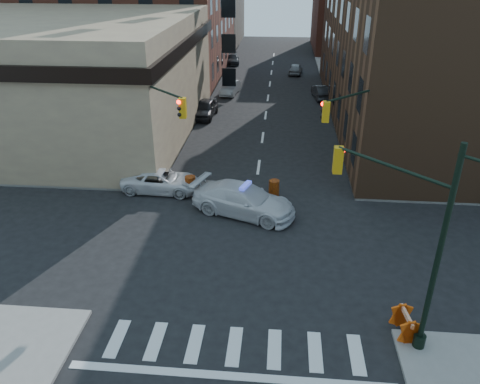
% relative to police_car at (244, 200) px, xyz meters
% --- Properties ---
extents(ground, '(140.00, 140.00, 0.00)m').
position_rel_police_car_xyz_m(ground, '(0.49, -3.37, -0.86)').
color(ground, black).
rests_on(ground, ground).
extents(sidewalk_nw, '(34.00, 54.50, 0.15)m').
position_rel_police_car_xyz_m(sidewalk_nw, '(-22.51, 29.38, -0.78)').
color(sidewalk_nw, gray).
rests_on(sidewalk_nw, ground).
extents(bank_building, '(22.00, 22.00, 9.00)m').
position_rel_police_car_xyz_m(bank_building, '(-16.51, 13.13, 3.64)').
color(bank_building, tan).
rests_on(bank_building, ground).
extents(commercial_row_ne, '(14.00, 34.00, 14.00)m').
position_rel_police_car_xyz_m(commercial_row_ne, '(13.49, 19.13, 6.14)').
color(commercial_row_ne, '#4F321F').
rests_on(commercial_row_ne, ground).
extents(filler_ne, '(16.00, 16.00, 12.00)m').
position_rel_police_car_xyz_m(filler_ne, '(14.49, 54.63, 5.14)').
color(filler_ne, brown).
rests_on(filler_ne, ground).
extents(signal_pole_se, '(5.40, 5.27, 8.00)m').
position_rel_police_car_xyz_m(signal_pole_se, '(6.53, -8.90, 3.75)').
color(signal_pole_se, black).
rests_on(signal_pole_se, sidewalk_se).
extents(signal_pole_nw, '(3.58, 3.67, 8.00)m').
position_rel_police_car_xyz_m(signal_pole_nw, '(-5.36, 1.96, 3.48)').
color(signal_pole_nw, black).
rests_on(signal_pole_nw, sidewalk_nw).
extents(signal_pole_ne, '(3.67, 3.58, 8.00)m').
position_rel_police_car_xyz_m(signal_pole_ne, '(6.33, 1.98, 3.48)').
color(signal_pole_ne, black).
rests_on(signal_pole_ne, sidewalk_ne).
extents(tree_ne_near, '(3.00, 3.00, 4.85)m').
position_rel_police_car_xyz_m(tree_ne_near, '(7.99, 22.63, 2.63)').
color(tree_ne_near, black).
rests_on(tree_ne_near, sidewalk_ne).
extents(tree_ne_far, '(3.00, 3.00, 4.85)m').
position_rel_police_car_xyz_m(tree_ne_far, '(7.99, 30.63, 2.63)').
color(tree_ne_far, black).
rests_on(tree_ne_far, sidewalk_ne).
extents(police_car, '(6.38, 4.26, 1.72)m').
position_rel_police_car_xyz_m(police_car, '(0.00, 0.00, 0.00)').
color(police_car, silver).
rests_on(police_car, ground).
extents(pickup, '(4.92, 2.41, 1.34)m').
position_rel_police_car_xyz_m(pickup, '(-5.31, 2.43, -0.19)').
color(pickup, silver).
rests_on(pickup, ground).
extents(parked_car_wnear, '(2.17, 4.69, 1.56)m').
position_rel_police_car_xyz_m(parked_car_wnear, '(-5.01, 17.65, -0.08)').
color(parked_car_wnear, black).
rests_on(parked_car_wnear, ground).
extents(parked_car_wfar, '(1.94, 4.30, 1.37)m').
position_rel_police_car_xyz_m(parked_car_wfar, '(-3.55, 25.74, -0.17)').
color(parked_car_wfar, gray).
rests_on(parked_car_wfar, ground).
extents(parked_car_wdeep, '(2.28, 4.57, 1.28)m').
position_rel_police_car_xyz_m(parked_car_wdeep, '(-5.01, 41.61, -0.22)').
color(parked_car_wdeep, black).
rests_on(parked_car_wdeep, ground).
extents(parked_car_enear, '(2.07, 4.49, 1.43)m').
position_rel_police_car_xyz_m(parked_car_enear, '(5.99, 24.76, -0.15)').
color(parked_car_enear, black).
rests_on(parked_car_enear, ground).
extents(parked_car_efar, '(1.93, 3.94, 1.29)m').
position_rel_police_car_xyz_m(parked_car_efar, '(3.50, 35.98, -0.21)').
color(parked_car_efar, gray).
rests_on(parked_car_efar, ground).
extents(pedestrian_a, '(0.59, 0.40, 1.59)m').
position_rel_police_car_xyz_m(pedestrian_a, '(-8.04, 3.89, 0.09)').
color(pedestrian_a, black).
rests_on(pedestrian_a, sidewalk_nw).
extents(pedestrian_b, '(0.83, 0.68, 1.59)m').
position_rel_police_car_xyz_m(pedestrian_b, '(-10.46, 2.98, 0.09)').
color(pedestrian_b, black).
rests_on(pedestrian_b, sidewalk_nw).
extents(pedestrian_c, '(1.11, 1.11, 1.90)m').
position_rel_police_car_xyz_m(pedestrian_c, '(-12.51, 2.63, 0.24)').
color(pedestrian_c, '#1E222E').
rests_on(pedestrian_c, sidewalk_nw).
extents(barrel_road, '(0.82, 0.82, 1.12)m').
position_rel_police_car_xyz_m(barrel_road, '(1.64, 2.16, -0.30)').
color(barrel_road, '#D6640A').
rests_on(barrel_road, ground).
extents(barrel_bank, '(0.73, 0.73, 1.13)m').
position_rel_police_car_xyz_m(barrel_bank, '(-3.46, 2.23, -0.29)').
color(barrel_bank, '#EE5B0B').
rests_on(barrel_bank, ground).
extents(barricade_se_a, '(0.80, 1.35, 0.96)m').
position_rel_police_car_xyz_m(barricade_se_a, '(6.89, -9.07, -0.23)').
color(barricade_se_a, red).
rests_on(barricade_se_a, sidewalk_se).
extents(barricade_nw_a, '(1.15, 0.67, 0.82)m').
position_rel_police_car_xyz_m(barricade_nw_a, '(-9.01, 4.63, -0.30)').
color(barricade_nw_a, '#C63C09').
rests_on(barricade_nw_a, sidewalk_nw).
extents(barricade_nw_b, '(1.21, 0.61, 0.91)m').
position_rel_police_car_xyz_m(barricade_nw_b, '(-10.60, 2.88, -0.26)').
color(barricade_nw_b, '#F1410B').
rests_on(barricade_nw_b, sidewalk_nw).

